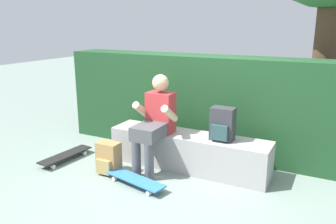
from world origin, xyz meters
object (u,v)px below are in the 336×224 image
object	(u,v)px
skateboard_beside_bench	(66,155)
backpack_on_ground	(108,158)
backpack_on_bench	(222,125)
bench_main	(188,151)
person_skater	(155,120)
skateboard_near_person	(135,180)

from	to	relation	value
skateboard_beside_bench	backpack_on_ground	size ratio (longest dim) A/B	2.03
skateboard_beside_bench	backpack_on_bench	distance (m)	2.19
bench_main	person_skater	bearing A→B (deg)	-149.45
bench_main	person_skater	world-z (taller)	person_skater
skateboard_beside_bench	backpack_on_ground	xyz separation A→B (m)	(0.77, -0.05, 0.12)
skateboard_near_person	backpack_on_ground	world-z (taller)	backpack_on_ground
skateboard_near_person	skateboard_beside_bench	bearing A→B (deg)	171.16
skateboard_near_person	backpack_on_bench	world-z (taller)	backpack_on_bench
skateboard_beside_bench	person_skater	bearing A→B (deg)	14.94
person_skater	skateboard_beside_bench	distance (m)	1.40
backpack_on_ground	skateboard_near_person	bearing A→B (deg)	-16.38
skateboard_near_person	backpack_on_ground	xyz separation A→B (m)	(-0.48, 0.14, 0.12)
bench_main	skateboard_near_person	bearing A→B (deg)	-114.90
skateboard_near_person	bench_main	bearing A→B (deg)	65.10
skateboard_beside_bench	backpack_on_ground	world-z (taller)	backpack_on_ground
person_skater	skateboard_beside_bench	xyz separation A→B (m)	(-1.23, -0.33, -0.58)
backpack_on_bench	skateboard_beside_bench	bearing A→B (deg)	-165.33
bench_main	skateboard_beside_bench	distance (m)	1.69
skateboard_near_person	backpack_on_bench	bearing A→B (deg)	42.80
person_skater	skateboard_near_person	world-z (taller)	person_skater
person_skater	backpack_on_ground	xyz separation A→B (m)	(-0.46, -0.38, -0.46)
bench_main	backpack_on_ground	distance (m)	1.02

